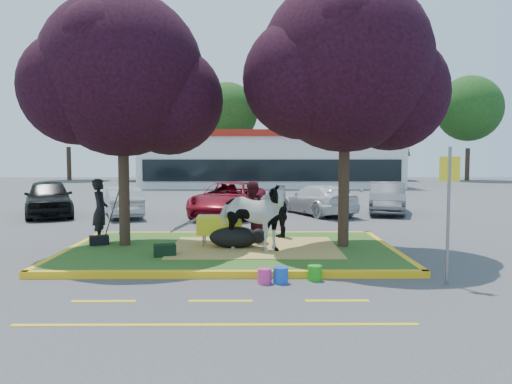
{
  "coord_description": "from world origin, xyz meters",
  "views": [
    {
      "loc": [
        0.54,
        -12.58,
        2.49
      ],
      "look_at": [
        0.64,
        0.5,
        1.53
      ],
      "focal_mm": 35.0,
      "sensor_mm": 36.0,
      "label": 1
    }
  ],
  "objects_px": {
    "handler": "(100,210)",
    "bucket_blue": "(281,275)",
    "wheelbarrow": "(220,225)",
    "bucket_pink": "(265,276)",
    "cow": "(250,217)",
    "calf": "(234,237)",
    "car_silver": "(123,202)",
    "sign_post": "(449,199)",
    "bucket_green": "(315,273)",
    "car_black": "(49,198)"
  },
  "relations": [
    {
      "from": "handler",
      "to": "bucket_blue",
      "type": "bearing_deg",
      "value": -144.78
    },
    {
      "from": "wheelbarrow",
      "to": "bucket_pink",
      "type": "height_order",
      "value": "wheelbarrow"
    },
    {
      "from": "cow",
      "to": "handler",
      "type": "height_order",
      "value": "handler"
    },
    {
      "from": "cow",
      "to": "wheelbarrow",
      "type": "xyz_separation_m",
      "value": [
        -0.78,
        0.75,
        -0.31
      ]
    },
    {
      "from": "calf",
      "to": "bucket_blue",
      "type": "relative_size",
      "value": 4.03
    },
    {
      "from": "calf",
      "to": "car_silver",
      "type": "relative_size",
      "value": 0.34
    },
    {
      "from": "sign_post",
      "to": "bucket_blue",
      "type": "height_order",
      "value": "sign_post"
    },
    {
      "from": "wheelbarrow",
      "to": "bucket_green",
      "type": "height_order",
      "value": "wheelbarrow"
    },
    {
      "from": "wheelbarrow",
      "to": "car_silver",
      "type": "bearing_deg",
      "value": 119.14
    },
    {
      "from": "calf",
      "to": "sign_post",
      "type": "xyz_separation_m",
      "value": [
        4.22,
        -3.07,
        1.23
      ]
    },
    {
      "from": "calf",
      "to": "car_black",
      "type": "height_order",
      "value": "car_black"
    },
    {
      "from": "calf",
      "to": "bucket_green",
      "type": "bearing_deg",
      "value": -56.43
    },
    {
      "from": "cow",
      "to": "car_black",
      "type": "distance_m",
      "value": 11.85
    },
    {
      "from": "bucket_blue",
      "to": "car_silver",
      "type": "bearing_deg",
      "value": 118.67
    },
    {
      "from": "wheelbarrow",
      "to": "car_black",
      "type": "height_order",
      "value": "car_black"
    },
    {
      "from": "bucket_pink",
      "to": "car_black",
      "type": "height_order",
      "value": "car_black"
    },
    {
      "from": "handler",
      "to": "bucket_blue",
      "type": "xyz_separation_m",
      "value": [
        4.71,
        -3.96,
        -0.85
      ]
    },
    {
      "from": "sign_post",
      "to": "bucket_pink",
      "type": "bearing_deg",
      "value": -162.53
    },
    {
      "from": "handler",
      "to": "car_black",
      "type": "xyz_separation_m",
      "value": [
        -4.24,
        6.94,
        -0.25
      ]
    },
    {
      "from": "sign_post",
      "to": "car_black",
      "type": "distance_m",
      "value": 16.43
    },
    {
      "from": "calf",
      "to": "bucket_pink",
      "type": "relative_size",
      "value": 4.31
    },
    {
      "from": "wheelbarrow",
      "to": "car_silver",
      "type": "height_order",
      "value": "car_silver"
    },
    {
      "from": "wheelbarrow",
      "to": "bucket_pink",
      "type": "relative_size",
      "value": 7.06
    },
    {
      "from": "cow",
      "to": "calf",
      "type": "bearing_deg",
      "value": 64.65
    },
    {
      "from": "wheelbarrow",
      "to": "car_black",
      "type": "bearing_deg",
      "value": 132.79
    },
    {
      "from": "cow",
      "to": "bucket_pink",
      "type": "relative_size",
      "value": 6.81
    },
    {
      "from": "sign_post",
      "to": "bucket_blue",
      "type": "relative_size",
      "value": 8.46
    },
    {
      "from": "handler",
      "to": "car_silver",
      "type": "relative_size",
      "value": 0.46
    },
    {
      "from": "bucket_pink",
      "to": "car_silver",
      "type": "xyz_separation_m",
      "value": [
        -5.49,
        10.63,
        0.46
      ]
    },
    {
      "from": "handler",
      "to": "bucket_green",
      "type": "bearing_deg",
      "value": -139.52
    },
    {
      "from": "bucket_pink",
      "to": "bucket_blue",
      "type": "distance_m",
      "value": 0.32
    },
    {
      "from": "handler",
      "to": "car_silver",
      "type": "distance_m",
      "value": 6.75
    },
    {
      "from": "car_black",
      "to": "car_silver",
      "type": "relative_size",
      "value": 1.2
    },
    {
      "from": "cow",
      "to": "wheelbarrow",
      "type": "bearing_deg",
      "value": 69.16
    },
    {
      "from": "handler",
      "to": "bucket_green",
      "type": "relative_size",
      "value": 5.66
    },
    {
      "from": "calf",
      "to": "car_silver",
      "type": "distance_m",
      "value": 9.04
    },
    {
      "from": "bucket_green",
      "to": "cow",
      "type": "bearing_deg",
      "value": 119.63
    },
    {
      "from": "sign_post",
      "to": "car_black",
      "type": "bearing_deg",
      "value": 156.83
    },
    {
      "from": "car_black",
      "to": "handler",
      "type": "bearing_deg",
      "value": -81.82
    },
    {
      "from": "cow",
      "to": "car_black",
      "type": "height_order",
      "value": "cow"
    },
    {
      "from": "cow",
      "to": "car_silver",
      "type": "bearing_deg",
      "value": 55.78
    },
    {
      "from": "handler",
      "to": "wheelbarrow",
      "type": "bearing_deg",
      "value": -116.96
    },
    {
      "from": "handler",
      "to": "bucket_pink",
      "type": "xyz_separation_m",
      "value": [
        4.39,
        -3.99,
        -0.86
      ]
    },
    {
      "from": "bucket_green",
      "to": "bucket_blue",
      "type": "bearing_deg",
      "value": -163.42
    },
    {
      "from": "calf",
      "to": "bucket_green",
      "type": "xyz_separation_m",
      "value": [
        1.71,
        -2.75,
        -0.27
      ]
    },
    {
      "from": "car_black",
      "to": "car_silver",
      "type": "bearing_deg",
      "value": -28.56
    },
    {
      "from": "cow",
      "to": "bucket_green",
      "type": "height_order",
      "value": "cow"
    },
    {
      "from": "bucket_green",
      "to": "car_black",
      "type": "xyz_separation_m",
      "value": [
        -9.63,
        10.7,
        0.6
      ]
    },
    {
      "from": "cow",
      "to": "bucket_green",
      "type": "relative_size",
      "value": 6.63
    },
    {
      "from": "bucket_green",
      "to": "bucket_pink",
      "type": "height_order",
      "value": "bucket_green"
    }
  ]
}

